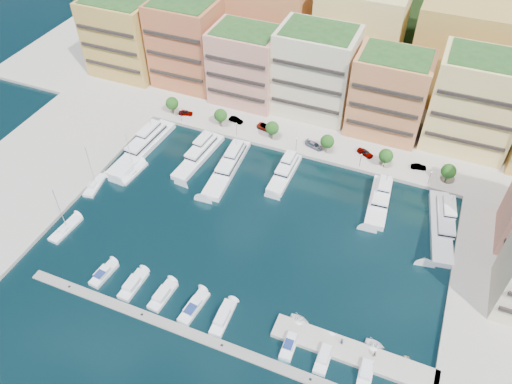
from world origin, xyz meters
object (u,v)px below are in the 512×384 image
cruiser_9 (366,371)px  tree_4 (386,156)px  lamppost_0 (180,113)px  cruiser_2 (133,285)px  cruiser_7 (290,343)px  cruiser_8 (325,355)px  yacht_5 (380,199)px  tender_0 (300,320)px  yacht_1 (200,154)px  car_5 (419,167)px  yacht_3 (285,171)px  yacht_0 (144,145)px  car_4 (365,153)px  tree_0 (172,103)px  tree_2 (272,128)px  sailboat_0 (66,229)px  sailboat_1 (95,186)px  car_2 (266,127)px  cruiser_1 (104,274)px  lamppost_2 (296,142)px  yacht_2 (228,165)px  cruiser_4 (194,307)px  tree_3 (327,141)px  tree_5 (449,171)px  lamppost_3 (361,158)px  yacht_6 (442,223)px  car_1 (236,120)px  person_1 (374,354)px  cruiser_5 (223,318)px  lamppost_4 (430,176)px  car_3 (314,145)px  cruiser_3 (163,296)px  person_0 (342,341)px  tender_3 (407,358)px  lamppost_1 (236,127)px

cruiser_9 → tree_4: bearing=98.9°
lamppost_0 → cruiser_2: lamppost_0 is taller
cruiser_7 → cruiser_8: size_ratio=0.93×
yacht_5 → tender_0: bearing=-100.7°
yacht_1 → car_5: bearing=16.5°
yacht_1 → yacht_3: size_ratio=1.31×
yacht_0 → car_4: yacht_0 is taller
tree_0 → cruiser_7: (58.18, -58.10, -4.17)m
yacht_3 → tree_2: bearing=125.1°
sailboat_0 → sailboat_1: 15.51m
sailboat_1 → car_2: sailboat_1 is taller
tree_0 → cruiser_1: size_ratio=0.76×
lamppost_2 → yacht_1: 26.76m
yacht_2 → cruiser_4: size_ratio=2.77×
tree_3 → tree_5: bearing=0.0°
lamppost_3 → yacht_2: 35.22m
yacht_6 → cruiser_8: bearing=-110.5°
cruiser_8 → tender_0: 8.87m
cruiser_7 → sailboat_0: size_ratio=0.57×
car_1 → person_1: 79.77m
yacht_6 → person_1: (-7.43, -39.67, 0.59)m
tree_2 → yacht_6: (49.13, -15.23, -3.53)m
tree_4 → yacht_1: (-47.84, -14.14, -3.65)m
cruiser_5 → cruiser_9: (29.40, 0.01, 0.00)m
yacht_0 → sailboat_1: size_ratio=2.03×
car_1 → car_5: bearing=-79.8°
yacht_0 → cruiser_9: yacht_0 is taller
lamppost_3 → lamppost_4: 18.00m
yacht_5 → car_3: bearing=147.9°
yacht_2 → cruiser_5: 46.39m
sailboat_0 → car_1: 57.50m
cruiser_3 → tree_5: bearing=49.1°
tree_4 → lamppost_2: (-24.00, -2.30, -0.92)m
tree_0 → person_0: tree_0 is taller
lamppost_2 → lamppost_3: same height
tree_0 → tree_5: 80.00m
sailboat_0 → person_0: sailboat_0 is taller
cruiser_2 → tender_3: (57.22, 5.66, -0.17)m
lamppost_0 → lamppost_1: (18.00, 0.00, 0.00)m
tree_4 → cruiser_2: size_ratio=0.70×
yacht_6 → car_4: size_ratio=5.15×
yacht_0 → cruiser_5: 60.26m
tree_3 → sailboat_0: size_ratio=0.43×
yacht_2 → car_4: size_ratio=5.21×
lamppost_1 → car_3: size_ratio=0.80×
cruiser_7 → person_1: person_1 is taller
lamppost_4 → car_3: size_ratio=0.80×
cruiser_7 → cruiser_2: bearing=180.0°
lamppost_4 → sailboat_1: 86.27m
person_0 → car_2: bearing=-16.7°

